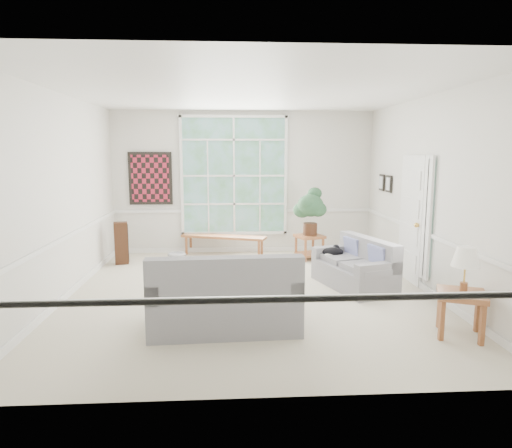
{
  "coord_description": "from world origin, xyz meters",
  "views": [
    {
      "loc": [
        -0.32,
        -6.73,
        2.15
      ],
      "look_at": [
        0.1,
        0.2,
        1.05
      ],
      "focal_mm": 32.0,
      "sensor_mm": 36.0,
      "label": 1
    }
  ],
  "objects": [
    {
      "name": "table_lamp",
      "position": [
        2.39,
        -1.79,
        0.81
      ],
      "size": [
        0.41,
        0.41,
        0.54
      ],
      "primitive_type": null,
      "rotation": [
        0.0,
        0.0,
        -0.39
      ],
      "color": "white",
      "rests_on": "side_table"
    },
    {
      "name": "wall_frame_far",
      "position": [
        2.71,
        2.15,
        1.55
      ],
      "size": [
        0.04,
        0.26,
        0.32
      ],
      "primitive_type": "cube",
      "color": "black",
      "rests_on": "wall_right"
    },
    {
      "name": "wall_back",
      "position": [
        0.0,
        3.0,
        1.5
      ],
      "size": [
        5.5,
        0.02,
        3.0
      ],
      "primitive_type": "cube",
      "color": "silver",
      "rests_on": "ground"
    },
    {
      "name": "wall_front",
      "position": [
        0.0,
        -3.0,
        1.5
      ],
      "size": [
        5.5,
        0.02,
        3.0
      ],
      "primitive_type": "cube",
      "color": "silver",
      "rests_on": "ground"
    },
    {
      "name": "pet_bed",
      "position": [
        -1.39,
        2.43,
        0.06
      ],
      "size": [
        0.48,
        0.48,
        0.11
      ],
      "primitive_type": "cylinder",
      "rotation": [
        0.0,
        0.0,
        0.31
      ],
      "color": "gray",
      "rests_on": "floor"
    },
    {
      "name": "entry_door",
      "position": [
        2.71,
        0.6,
        1.05
      ],
      "size": [
        0.08,
        0.9,
        2.1
      ],
      "primitive_type": "cube",
      "color": "white",
      "rests_on": "floor"
    },
    {
      "name": "end_table",
      "position": [
        1.3,
        2.21,
        0.25
      ],
      "size": [
        0.63,
        0.63,
        0.5
      ],
      "primitive_type": "cube",
      "rotation": [
        0.0,
        0.0,
        0.34
      ],
      "color": "brown",
      "rests_on": "floor"
    },
    {
      "name": "cat",
      "position": [
        1.43,
        0.71,
        0.49
      ],
      "size": [
        0.43,
        0.37,
        0.17
      ],
      "primitive_type": "ellipsoid",
      "rotation": [
        0.0,
        0.0,
        0.37
      ],
      "color": "black",
      "rests_on": "loveseat_right"
    },
    {
      "name": "window_bench",
      "position": [
        -0.43,
        2.65,
        0.21
      ],
      "size": [
        1.8,
        0.9,
        0.42
      ],
      "primitive_type": "cube",
      "rotation": [
        0.0,
        0.0,
        -0.32
      ],
      "color": "brown",
      "rests_on": "floor"
    },
    {
      "name": "loveseat_right",
      "position": [
        1.67,
        0.25,
        0.39
      ],
      "size": [
        1.16,
        1.61,
        0.78
      ],
      "primitive_type": "cube",
      "rotation": [
        0.0,
        0.0,
        0.31
      ],
      "color": "gray",
      "rests_on": "floor"
    },
    {
      "name": "wall_frame_near",
      "position": [
        2.71,
        1.75,
        1.55
      ],
      "size": [
        0.04,
        0.26,
        0.32
      ],
      "primitive_type": "cube",
      "color": "black",
      "rests_on": "wall_right"
    },
    {
      "name": "door_sidelight",
      "position": [
        2.71,
        -0.03,
        1.15
      ],
      "size": [
        0.08,
        0.26,
        1.9
      ],
      "primitive_type": "cube",
      "color": "white",
      "rests_on": "wall_right"
    },
    {
      "name": "loveseat_front",
      "position": [
        -0.38,
        -1.33,
        0.49
      ],
      "size": [
        1.84,
        1.01,
        0.98
      ],
      "primitive_type": "cube",
      "rotation": [
        0.0,
        0.0,
        0.04
      ],
      "color": "gray",
      "rests_on": "floor"
    },
    {
      "name": "wall_right",
      "position": [
        2.75,
        0.0,
        1.5
      ],
      "size": [
        0.02,
        6.0,
        3.0
      ],
      "primitive_type": "cube",
      "color": "silver",
      "rests_on": "ground"
    },
    {
      "name": "wall_art",
      "position": [
        -1.95,
        2.95,
        1.6
      ],
      "size": [
        0.9,
        0.06,
        1.1
      ],
      "primitive_type": "cube",
      "color": "#57141F",
      "rests_on": "wall_back"
    },
    {
      "name": "houseplant",
      "position": [
        1.31,
        2.21,
        0.98
      ],
      "size": [
        0.77,
        0.77,
        0.97
      ],
      "primitive_type": null,
      "rotation": [
        0.0,
        0.0,
        0.5
      ],
      "color": "#2A5233",
      "rests_on": "end_table"
    },
    {
      "name": "ceiling",
      "position": [
        0.0,
        0.0,
        3.0
      ],
      "size": [
        5.5,
        6.0,
        0.02
      ],
      "primitive_type": "cube",
      "color": "white",
      "rests_on": "ground"
    },
    {
      "name": "coffee_table",
      "position": [
        -0.32,
        0.27,
        0.22
      ],
      "size": [
        1.2,
        0.67,
        0.44
      ],
      "primitive_type": "cube",
      "rotation": [
        0.0,
        0.0,
        0.02
      ],
      "color": "brown",
      "rests_on": "floor"
    },
    {
      "name": "pewter_bowl",
      "position": [
        -0.31,
        0.23,
        0.48
      ],
      "size": [
        0.33,
        0.33,
        0.07
      ],
      "primitive_type": "imported",
      "rotation": [
        0.0,
        0.0,
        -0.17
      ],
      "color": "#9C9CA1",
      "rests_on": "coffee_table"
    },
    {
      "name": "floor_speaker",
      "position": [
        -2.4,
        2.04,
        0.41
      ],
      "size": [
        0.29,
        0.25,
        0.81
      ],
      "primitive_type": "cube",
      "rotation": [
        0.0,
        0.0,
        0.24
      ],
      "color": "#361D10",
      "rests_on": "floor"
    },
    {
      "name": "floor",
      "position": [
        0.0,
        0.0,
        -0.01
      ],
      "size": [
        5.5,
        6.0,
        0.01
      ],
      "primitive_type": "cube",
      "color": "beige",
      "rests_on": "ground"
    },
    {
      "name": "window_back",
      "position": [
        -0.2,
        2.96,
        1.65
      ],
      "size": [
        2.3,
        0.08,
        2.4
      ],
      "primitive_type": "cube",
      "color": "white",
      "rests_on": "wall_back"
    },
    {
      "name": "wall_left",
      "position": [
        -2.75,
        0.0,
        1.5
      ],
      "size": [
        0.02,
        6.0,
        3.0
      ],
      "primitive_type": "cube",
      "color": "silver",
      "rests_on": "ground"
    },
    {
      "name": "side_table",
      "position": [
        2.39,
        -1.77,
        0.27
      ],
      "size": [
        0.69,
        0.69,
        0.54
      ],
      "primitive_type": "cube",
      "rotation": [
        0.0,
        0.0,
        -0.4
      ],
      "color": "brown",
      "rests_on": "floor"
    }
  ]
}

